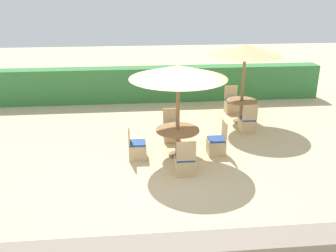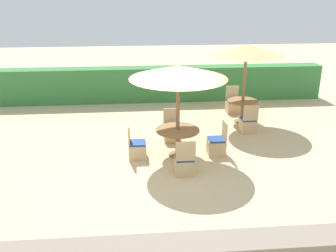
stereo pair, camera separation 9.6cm
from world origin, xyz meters
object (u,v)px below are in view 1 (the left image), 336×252
object	(u,v)px
round_table_center	(178,134)
patio_chair_center_north	(171,132)
round_table_back_right	(241,105)
patio_chair_back_right_south	(247,124)
patio_chair_center_south	(185,164)
patio_chair_center_west	(137,149)
parasol_back_right	(245,50)
parasol_center	(178,72)
patio_chair_center_east	(217,145)
patio_chair_back_right_north	(232,105)

from	to	relation	value
round_table_center	patio_chair_center_north	world-z (taller)	patio_chair_center_north
round_table_back_right	patio_chair_back_right_south	world-z (taller)	patio_chair_back_right_south
round_table_back_right	patio_chair_center_south	bearing A→B (deg)	-124.25
round_table_center	patio_chair_center_west	distance (m)	1.14
parasol_back_right	parasol_center	world-z (taller)	parasol_back_right
parasol_back_right	patio_chair_center_east	distance (m)	3.51
patio_chair_back_right_south	patio_chair_back_right_north	xyz separation A→B (m)	(0.00, 1.90, 0.00)
patio_chair_center_east	patio_chair_center_north	bearing A→B (deg)	47.15
patio_chair_back_right_south	round_table_center	world-z (taller)	patio_chair_back_right_south
patio_chair_back_right_north	patio_chair_center_south	bearing A→B (deg)	62.57
patio_chair_back_right_north	patio_chair_center_west	bearing A→B (deg)	44.98
parasol_center	patio_chair_center_west	distance (m)	2.28
patio_chair_back_right_north	patio_chair_center_north	size ratio (longest dim) A/B	1.00
patio_chair_back_right_south	parasol_center	world-z (taller)	parasol_center
round_table_back_right	parasol_back_right	bearing A→B (deg)	71.57
patio_chair_center_east	parasol_center	bearing A→B (deg)	90.17
round_table_center	parasol_back_right	bearing A→B (deg)	45.04
patio_chair_back_right_north	round_table_center	xyz separation A→B (m)	(-2.37, -3.41, 0.34)
round_table_back_right	round_table_center	size ratio (longest dim) A/B	0.88
parasol_center	patio_chair_center_south	distance (m)	2.27
round_table_back_right	patio_chair_center_west	size ratio (longest dim) A/B	1.09
patio_chair_center_north	patio_chair_center_south	world-z (taller)	same
patio_chair_back_right_north	round_table_back_right	bearing A→B (deg)	93.40
patio_chair_back_right_north	parasol_center	world-z (taller)	parasol_center
patio_chair_center_north	parasol_center	bearing A→B (deg)	92.95
round_table_center	patio_chair_center_east	bearing A→B (deg)	0.17
parasol_back_right	patio_chair_back_right_north	distance (m)	2.34
patio_chair_back_right_north	patio_chair_center_north	xyz separation A→B (m)	(-2.42, -2.37, 0.00)
round_table_back_right	patio_chair_center_north	xyz separation A→B (m)	(-2.48, -1.39, -0.31)
parasol_back_right	patio_chair_center_west	bearing A→B (deg)	-144.83
patio_chair_back_right_north	parasol_center	xyz separation A→B (m)	(-2.37, -3.41, 2.01)
parasol_back_right	patio_chair_center_west	xyz separation A→B (m)	(-3.52, -2.48, -2.13)
parasol_back_right	patio_chair_center_north	size ratio (longest dim) A/B	2.76
patio_chair_back_right_north	patio_chair_center_south	world-z (taller)	same
round_table_back_right	patio_chair_center_east	world-z (taller)	patio_chair_center_east
patio_chair_center_west	round_table_back_right	bearing A→B (deg)	125.17
parasol_center	patio_chair_center_south	size ratio (longest dim) A/B	2.66
patio_chair_center_east	round_table_center	bearing A→B (deg)	90.17
patio_chair_back_right_south	parasol_back_right	bearing A→B (deg)	86.39
parasol_center	round_table_center	distance (m)	1.66
patio_chair_center_east	patio_chair_center_south	size ratio (longest dim) A/B	1.00
parasol_back_right	patio_chair_back_right_north	xyz separation A→B (m)	(-0.06, 0.98, -2.13)
patio_chair_back_right_north	patio_chair_center_west	distance (m)	4.89
round_table_center	patio_chair_center_north	bearing A→B (deg)	92.95
patio_chair_center_west	patio_chair_center_north	bearing A→B (deg)	136.50
patio_chair_center_south	patio_chair_back_right_south	bearing A→B (deg)	47.92
round_table_center	patio_chair_center_east	xyz separation A→B (m)	(1.07, 0.00, -0.34)
patio_chair_back_right_north	patio_chair_center_north	bearing A→B (deg)	44.31
round_table_center	patio_chair_center_north	size ratio (longest dim) A/B	1.23
patio_chair_center_west	patio_chair_center_north	distance (m)	1.50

